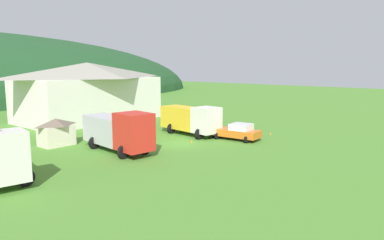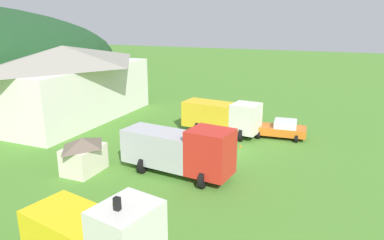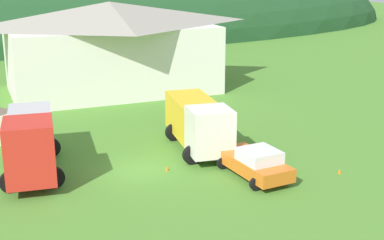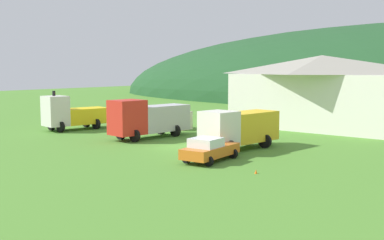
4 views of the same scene
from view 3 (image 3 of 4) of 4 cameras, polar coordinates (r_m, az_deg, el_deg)
The scene contains 8 objects.
ground_plane at distance 29.58m, azimuth -5.75°, elevation -5.41°, with size 200.00×200.00×0.00m, color #4C842D.
forested_hill_backdrop at distance 95.86m, azimuth -18.04°, elevation 9.08°, with size 142.56×60.00×30.15m, color #1E4723.
depot_building at distance 47.63m, azimuth -8.61°, elevation 7.83°, with size 18.49×11.16×7.73m.
crane_truck_red at distance 29.68m, azimuth -16.77°, elevation -2.12°, with size 3.71×8.15×3.59m.
heavy_rig_striped at distance 32.17m, azimuth 0.70°, elevation -0.20°, with size 3.66×7.43×3.16m.
service_pickup_orange at distance 28.55m, azimuth 6.63°, elevation -4.48°, with size 2.70×4.97×1.66m.
traffic_cone_near_pickup at distance 30.20m, azimuth 15.38°, elevation -5.47°, with size 0.36×0.36×0.52m, color orange.
traffic_cone_mid_row at distance 29.52m, azimuth -2.67°, elevation -5.39°, with size 0.36×0.36×0.61m, color orange.
Camera 3 is at (-7.78, -26.34, 10.97)m, focal length 50.25 mm.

